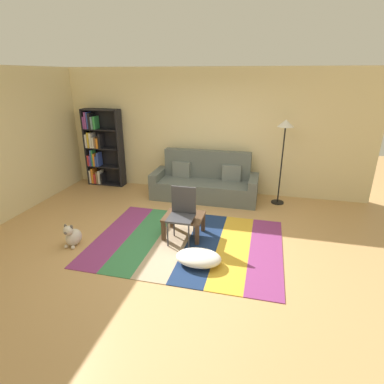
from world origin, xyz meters
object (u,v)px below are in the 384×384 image
dog (73,236)px  standing_lamp (285,134)px  bookshelf (100,149)px  folding_chair (182,210)px  tv_remote (190,216)px  coffee_table (184,219)px  couch (205,183)px  pouf (199,258)px

dog → standing_lamp: standing_lamp is taller
dog → standing_lamp: bearing=38.9°
bookshelf → folding_chair: (2.65, -2.22, -0.35)m
tv_remote → coffee_table: bearing=-168.2°
folding_chair → dog: bearing=-108.3°
standing_lamp → tv_remote: (-1.44, -1.85, -1.07)m
couch → pouf: (0.43, -2.55, -0.23)m
dog → standing_lamp: 4.28m
couch → pouf: couch is taller
coffee_table → standing_lamp: 2.67m
pouf → tv_remote: bearing=112.3°
dog → pouf: bearing=-1.1°
dog → folding_chair: folding_chair is taller
standing_lamp → pouf: bearing=-113.5°
couch → pouf: bearing=-80.4°
couch → bookshelf: bookshelf is taller
bookshelf → standing_lamp: size_ratio=1.04×
bookshelf → tv_remote: bookshelf is taller
folding_chair → standing_lamp: bearing=104.9°
bookshelf → pouf: bearing=-42.8°
couch → bookshelf: size_ratio=1.25×
standing_lamp → folding_chair: size_ratio=1.93×
bookshelf → couch: bearing=-6.2°
coffee_table → standing_lamp: (1.55, 1.84, 1.14)m
pouf → folding_chair: size_ratio=0.73×
pouf → tv_remote: tv_remote is taller
folding_chair → bookshelf: bearing=-167.4°
coffee_table → pouf: bearing=-61.0°
standing_lamp → bookshelf: bearing=176.9°
couch → tv_remote: 1.80m
couch → dog: couch is taller
bookshelf → dog: bookshelf is taller
tv_remote → folding_chair: bearing=-108.4°
dog → tv_remote: size_ratio=2.65×
bookshelf → standing_lamp: 4.23m
standing_lamp → dog: bearing=-141.1°
couch → tv_remote: couch is taller
dog → tv_remote: (1.74, 0.71, 0.22)m
pouf → coffee_table: bearing=119.0°
tv_remote → couch: bearing=109.3°
bookshelf → tv_remote: (2.75, -2.08, -0.50)m
dog → folding_chair: size_ratio=0.44×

